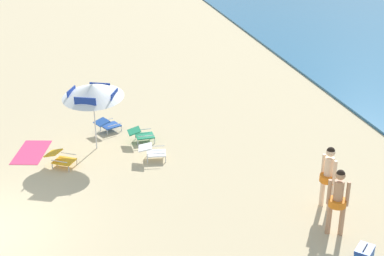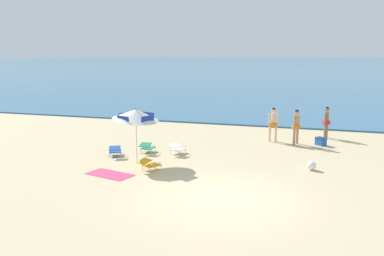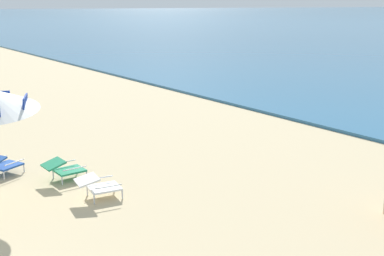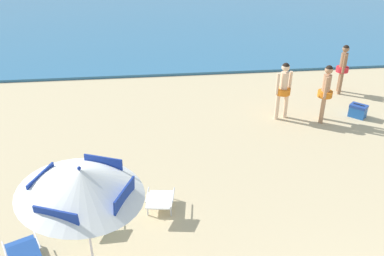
% 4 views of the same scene
% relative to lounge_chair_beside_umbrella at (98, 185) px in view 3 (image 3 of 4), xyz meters
% --- Properties ---
extents(lounge_chair_beside_umbrella, '(0.66, 0.92, 0.49)m').
position_rel_lounge_chair_beside_umbrella_xyz_m(lounge_chair_beside_umbrella, '(0.00, 0.00, 0.00)').
color(lounge_chair_beside_umbrella, white).
rests_on(lounge_chair_beside_umbrella, ground).
extents(lounge_chair_facing_sea, '(0.84, 0.99, 0.49)m').
position_rel_lounge_chair_beside_umbrella_xyz_m(lounge_chair_facing_sea, '(-2.50, -1.19, -0.00)').
color(lounge_chair_facing_sea, '#1E4799').
rests_on(lounge_chair_facing_sea, ground).
extents(lounge_chair_spare_folded, '(0.60, 0.88, 0.50)m').
position_rel_lounge_chair_beside_umbrella_xyz_m(lounge_chair_spare_folded, '(-1.39, -0.17, -0.00)').
color(lounge_chair_spare_folded, '#1E7F56').
rests_on(lounge_chair_spare_folded, ground).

